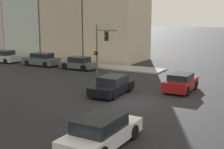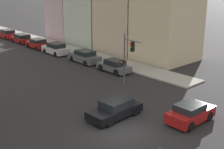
% 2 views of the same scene
% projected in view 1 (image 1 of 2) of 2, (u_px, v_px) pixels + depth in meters
% --- Properties ---
extents(ground_plane, '(300.00, 300.00, 0.00)m').
position_uv_depth(ground_plane, '(131.00, 101.00, 21.58)').
color(ground_plane, black).
extents(rowhouse_backdrop, '(8.04, 26.30, 12.46)m').
position_uv_depth(rowhouse_backdrop, '(61.00, 15.00, 44.74)').
color(rowhouse_backdrop, beige).
rests_on(rowhouse_backdrop, ground_plane).
extents(traffic_signal, '(0.48, 2.51, 4.99)m').
position_uv_depth(traffic_signal, '(101.00, 43.00, 29.95)').
color(traffic_signal, '#515456').
rests_on(traffic_signal, ground_plane).
extents(crossing_car_0, '(4.37, 2.08, 1.38)m').
position_uv_depth(crossing_car_0, '(112.00, 86.00, 23.45)').
color(crossing_car_0, black).
rests_on(crossing_car_0, ground_plane).
extents(crossing_car_1, '(4.67, 2.05, 1.44)m').
position_uv_depth(crossing_car_1, '(101.00, 132.00, 14.04)').
color(crossing_car_1, silver).
rests_on(crossing_car_1, ground_plane).
extents(crossing_car_2, '(3.85, 1.92, 1.41)m').
position_uv_depth(crossing_car_2, '(181.00, 83.00, 24.38)').
color(crossing_car_2, maroon).
rests_on(crossing_car_2, ground_plane).
extents(parked_car_0, '(1.83, 4.05, 1.41)m').
position_uv_depth(parked_car_0, '(78.00, 63.00, 34.35)').
color(parked_car_0, '#4C5156').
rests_on(parked_car_0, ground_plane).
extents(parked_car_1, '(2.03, 4.57, 1.51)m').
position_uv_depth(parked_car_1, '(41.00, 60.00, 36.95)').
color(parked_car_1, '#4C5156').
rests_on(parked_car_1, ground_plane).
extents(parked_car_2, '(1.99, 4.38, 1.53)m').
position_uv_depth(parked_car_2, '(4.00, 57.00, 39.70)').
color(parked_car_2, '#B7B7BC').
rests_on(parked_car_2, ground_plane).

